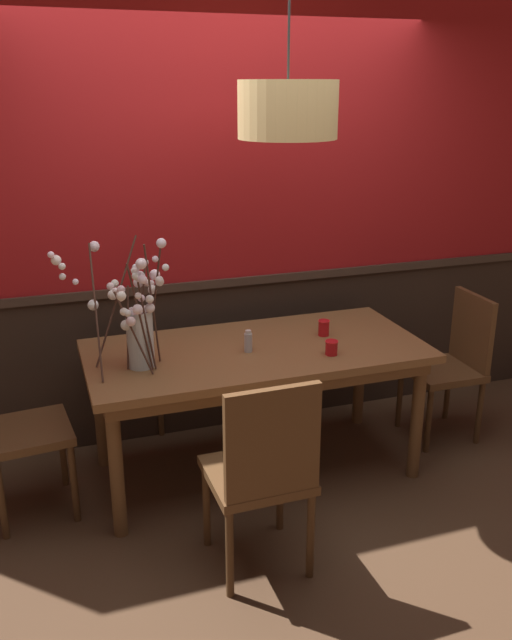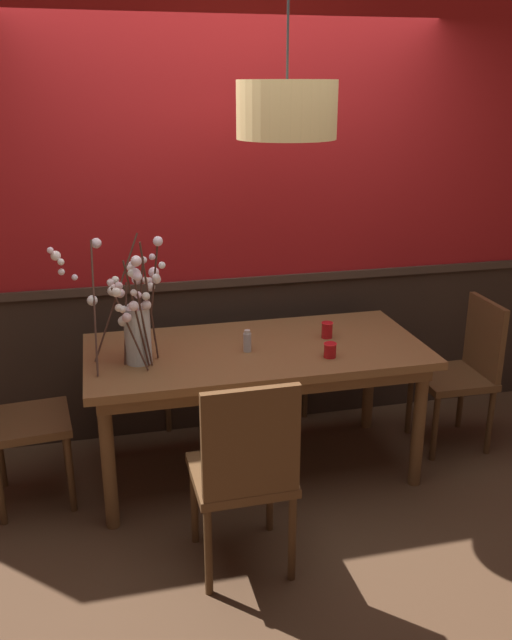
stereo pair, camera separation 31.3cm
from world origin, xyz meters
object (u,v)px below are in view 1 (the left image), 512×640
chair_far_side_left (175,342)px  condiment_bottle (248,342)px  chair_head_east_end (453,359)px  vase_with_blossoms (136,322)px  candle_holder_nearer_edge (324,328)px  pendant_lamp (288,110)px  candle_holder_nearer_center (331,347)px  chair_near_side_left (263,468)px  chair_far_side_right (257,334)px  chair_head_west_end (11,421)px  dining_table (256,362)px

chair_far_side_left → condiment_bottle: size_ratio=7.51×
chair_head_east_end → condiment_bottle: (-1.37, -0.07, 0.32)m
vase_with_blossoms → condiment_bottle: bearing=1.4°
chair_head_east_end → candle_holder_nearer_edge: size_ratio=9.96×
vase_with_blossoms → pendant_lamp: bearing=-2.8°
chair_far_side_left → candle_holder_nearer_center: bearing=-60.3°
chair_near_side_left → chair_head_east_end: bearing=28.8°
chair_far_side_right → candle_holder_nearer_center: chair_far_side_right is taller
chair_head_west_end → chair_far_side_right: size_ratio=1.05×
dining_table → candle_holder_nearer_center: bearing=-33.4°
chair_head_west_end → chair_near_side_left: bearing=-38.3°
chair_far_side_right → candle_holder_nearer_edge: chair_far_side_right is taller
chair_near_side_left → candle_holder_nearer_center: bearing=45.3°
dining_table → chair_far_side_right: chair_far_side_right is taller
chair_far_side_left → chair_near_side_left: bearing=-89.1°
candle_holder_nearer_edge → chair_head_east_end: bearing=-1.5°
vase_with_blossoms → candle_holder_nearer_edge: (1.08, 0.11, -0.19)m
chair_head_east_end → chair_far_side_right: chair_head_east_end is taller
condiment_bottle → candle_holder_nearer_edge: bearing=11.2°
chair_far_side_left → chair_far_side_right: 0.57m
chair_far_side_right → vase_with_blossoms: 1.38m
chair_far_side_right → candle_holder_nearer_edge: bearing=-79.8°
chair_far_side_right → chair_far_side_left: bearing=176.3°
chair_near_side_left → candle_holder_nearer_edge: 1.15m
dining_table → chair_head_east_end: chair_head_east_end is taller
candle_holder_nearer_center → condiment_bottle: (-0.41, 0.18, 0.02)m
dining_table → condiment_bottle: condiment_bottle is taller
chair_head_west_end → chair_far_side_right: chair_head_west_end is taller
chair_far_side_left → vase_with_blossoms: size_ratio=1.37×
chair_far_side_left → chair_far_side_right: (0.56, -0.04, 0.00)m
chair_far_side_left → vase_with_blossoms: bearing=-112.2°
chair_far_side_left → pendant_lamp: 1.82m
dining_table → chair_head_east_end: size_ratio=2.00×
chair_head_west_end → pendant_lamp: 2.05m
chair_head_east_end → chair_head_west_end: size_ratio=0.96×
chair_far_side_left → chair_head_west_end: size_ratio=0.95×
dining_table → vase_with_blossoms: size_ratio=2.77×
chair_head_east_end → pendant_lamp: (-1.18, -0.13, 1.51)m
chair_far_side_right → condiment_bottle: size_ratio=7.58×
condiment_bottle → chair_near_side_left: bearing=-103.7°
condiment_bottle → pendant_lamp: pendant_lamp is taller
vase_with_blossoms → candle_holder_nearer_edge: size_ratio=7.21×
dining_table → pendant_lamp: (0.13, -0.10, 1.33)m
candle_holder_nearer_center → pendant_lamp: size_ratio=0.07×
chair_far_side_right → pendant_lamp: (-0.16, -0.92, 1.49)m
candle_holder_nearer_center → candle_holder_nearer_edge: (0.08, 0.28, 0.01)m
chair_far_side_left → chair_head_west_end: 1.34m
vase_with_blossoms → condiment_bottle: (0.59, 0.01, -0.18)m
chair_head_west_end → vase_with_blossoms: size_ratio=1.44×
dining_table → condiment_bottle: size_ratio=15.21×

